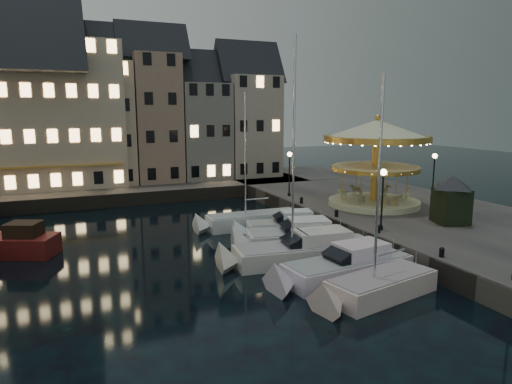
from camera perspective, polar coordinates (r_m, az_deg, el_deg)
name	(u,v)px	position (r m, az deg, el deg)	size (l,w,h in m)	color
ground	(293,267)	(27.88, 4.67, -9.34)	(160.00, 160.00, 0.00)	black
quay_east	(408,215)	(40.28, 18.45, -2.74)	(16.00, 56.00, 1.30)	#474442
quay_north	(107,191)	(52.08, -18.08, 0.14)	(44.00, 12.00, 1.30)	#474442
quaywall_e	(326,224)	(35.56, 8.73, -4.01)	(0.15, 44.00, 1.30)	#47423A
quaywall_n	(135,199)	(46.43, -14.93, -0.88)	(48.00, 0.15, 1.30)	#47423A
streetlamp_b	(383,191)	(31.56, 15.55, 0.17)	(0.44, 0.44, 4.17)	black
streetlamp_c	(289,167)	(42.79, 4.20, 3.08)	(0.44, 0.44, 4.17)	black
streetlamp_d	(434,170)	(44.20, 21.35, 2.64)	(0.44, 0.44, 4.17)	black
bollard_a	(442,252)	(27.40, 22.21, -6.93)	(0.30, 0.30, 0.57)	black
bollard_b	(378,228)	(31.31, 15.05, -4.40)	(0.30, 0.30, 0.57)	black
bollard_c	(336,213)	(35.25, 10.03, -2.58)	(0.30, 0.30, 0.57)	black
bollard_d	(301,200)	(39.85, 5.70, -0.99)	(0.30, 0.30, 0.57)	black
townhouse_nb	(41,120)	(53.20, -25.31, 8.14)	(6.16, 8.00, 13.80)	gray
townhouse_nc	(101,115)	(53.35, -18.78, 9.12)	(6.82, 8.00, 14.80)	tan
townhouse_nd	(154,110)	(54.12, -12.65, 9.95)	(5.50, 8.00, 15.80)	#9C7D69
townhouse_ne	(200,123)	(55.43, -6.99, 8.56)	(6.16, 8.00, 12.80)	gray
townhouse_nf	(247,118)	(57.41, -1.12, 9.19)	(6.82, 8.00, 13.80)	#AA9C8D
hotel_corner	(40,105)	(53.19, -25.38, 9.76)	(17.60, 9.00, 16.80)	beige
motorboat_a	(374,289)	(23.96, 14.52, -11.62)	(7.15, 3.54, 11.80)	beige
motorboat_b	(342,269)	(26.07, 10.72, -9.41)	(8.64, 3.20, 2.15)	silver
motorboat_c	(300,252)	(28.56, 5.49, -7.43)	(10.02, 3.67, 13.25)	silver
motorboat_d	(292,238)	(31.59, 4.46, -5.76)	(8.03, 4.29, 2.15)	silver
motorboat_e	(281,228)	(34.09, 3.18, -4.54)	(6.99, 3.40, 2.15)	silver
motorboat_f	(248,221)	(36.56, -1.06, -3.69)	(8.68, 2.39, 11.55)	silver
red_fishing_boat	(5,245)	(33.92, -28.89, -5.83)	(7.15, 4.93, 5.74)	maroon
carousel	(376,146)	(39.47, 14.81, 5.56)	(8.74, 8.74, 7.65)	beige
ticket_kiosk	(452,191)	(35.25, 23.31, 0.10)	(3.35, 3.35, 3.92)	black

